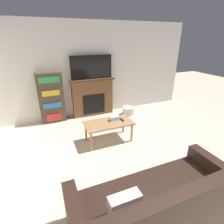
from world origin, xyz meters
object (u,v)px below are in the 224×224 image
fireplace (93,97)px  storage_basket (128,111)px  couch (156,206)px  bookshelf (51,98)px  tv (92,67)px  coffee_table (109,125)px

fireplace → storage_basket: bearing=-23.0°
couch → bookshelf: (-0.90, 3.66, 0.42)m
tv → couch: bearing=-94.5°
fireplace → tv: size_ratio=1.10×
tv → coffee_table: (-0.12, -1.60, -1.05)m
tv → couch: 3.86m
fireplace → storage_basket: (1.02, -0.43, -0.45)m
bookshelf → storage_basket: 2.33m
fireplace → bookshelf: bearing=-178.9°
fireplace → tv: (0.00, -0.02, 0.90)m
storage_basket → bookshelf: bearing=169.5°
coffee_table → bookshelf: (-1.07, 1.60, 0.29)m
fireplace → tv: 0.90m
fireplace → tv: tv is taller
fireplace → couch: 3.71m
tv → storage_basket: (1.02, -0.41, -1.35)m
fireplace → coffee_table: (-0.12, -1.62, -0.16)m
tv → bookshelf: bearing=-179.9°
couch → bookshelf: bearing=103.9°
fireplace → couch: bearing=-94.5°
tv → couch: (-0.29, -3.66, -1.18)m
fireplace → couch: size_ratio=0.61×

